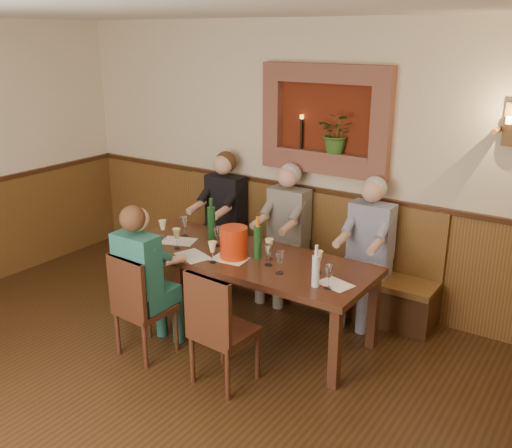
{
  "coord_description": "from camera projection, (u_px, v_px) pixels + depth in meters",
  "views": [
    {
      "loc": [
        2.77,
        -2.06,
        2.66
      ],
      "look_at": [
        0.1,
        1.9,
        1.05
      ],
      "focal_mm": 40.0,
      "sensor_mm": 36.0,
      "label": 1
    }
  ],
  "objects": [
    {
      "name": "wall_niche",
      "position": [
        328.0,
        125.0,
        5.54
      ],
      "size": [
        1.36,
        0.3,
        1.06
      ],
      "color": "#561B0C",
      "rests_on": "ground"
    },
    {
      "name": "wine_glass_8",
      "position": [
        329.0,
        277.0,
        4.45
      ],
      "size": [
        0.08,
        0.08,
        0.19
      ],
      "primitive_type": null,
      "color": "white",
      "rests_on": "dining_table"
    },
    {
      "name": "wainscoting",
      "position": [
        82.0,
        364.0,
        3.75
      ],
      "size": [
        6.02,
        6.02,
        1.15
      ],
      "color": "#583919",
      "rests_on": "ground"
    },
    {
      "name": "wine_glass_4",
      "position": [
        235.0,
        250.0,
        5.0
      ],
      "size": [
        0.08,
        0.08,
        0.19
      ],
      "primitive_type": null,
      "color": "#FFEE98",
      "rests_on": "dining_table"
    },
    {
      "name": "ground_plane",
      "position": [
        90.0,
        438.0,
        3.93
      ],
      "size": [
        6.0,
        6.0,
        0.0
      ],
      "primitive_type": "plane",
      "color": "black",
      "rests_on": "ground"
    },
    {
      "name": "tasting_sheet_a",
      "position": [
        178.0,
        241.0,
        5.48
      ],
      "size": [
        0.38,
        0.32,
        0.0
      ],
      "primitive_type": "cube",
      "rotation": [
        0.0,
        0.0,
        0.34
      ],
      "color": "white",
      "rests_on": "dining_table"
    },
    {
      "name": "wine_glass_0",
      "position": [
        163.0,
        230.0,
        5.52
      ],
      "size": [
        0.08,
        0.08,
        0.19
      ],
      "primitive_type": null,
      "color": "#FFEE98",
      "rests_on": "dining_table"
    },
    {
      "name": "wine_glass_7",
      "position": [
        318.0,
        262.0,
        4.74
      ],
      "size": [
        0.08,
        0.08,
        0.19
      ],
      "primitive_type": null,
      "color": "#FFEE98",
      "rests_on": "dining_table"
    },
    {
      "name": "wine_glass_10",
      "position": [
        268.0,
        255.0,
        4.89
      ],
      "size": [
        0.08,
        0.08,
        0.19
      ],
      "primitive_type": null,
      "color": "white",
      "rests_on": "dining_table"
    },
    {
      "name": "dining_table",
      "position": [
        244.0,
        263.0,
        5.17
      ],
      "size": [
        2.4,
        0.9,
        0.75
      ],
      "color": "#3B1D11",
      "rests_on": "ground"
    },
    {
      "name": "bench",
      "position": [
        295.0,
        265.0,
        6.02
      ],
      "size": [
        3.0,
        0.45,
        1.11
      ],
      "color": "#381E0F",
      "rests_on": "ground"
    },
    {
      "name": "wine_glass_9",
      "position": [
        213.0,
        252.0,
        4.95
      ],
      "size": [
        0.08,
        0.08,
        0.19
      ],
      "primitive_type": null,
      "color": "#FFEE98",
      "rests_on": "dining_table"
    },
    {
      "name": "chair_near_left",
      "position": [
        145.0,
        325.0,
        4.9
      ],
      "size": [
        0.44,
        0.44,
        0.93
      ],
      "rotation": [
        0.0,
        0.0,
        -0.07
      ],
      "color": "#3B1D11",
      "rests_on": "ground"
    },
    {
      "name": "wall_sconce",
      "position": [
        511.0,
        126.0,
        4.61
      ],
      "size": [
        0.25,
        0.2,
        0.35
      ],
      "color": "#583919",
      "rests_on": "ground"
    },
    {
      "name": "wine_glass_3",
      "position": [
        218.0,
        237.0,
        5.33
      ],
      "size": [
        0.08,
        0.08,
        0.19
      ],
      "primitive_type": null,
      "color": "white",
      "rests_on": "dining_table"
    },
    {
      "name": "spittoon_bucket",
      "position": [
        234.0,
        243.0,
        5.04
      ],
      "size": [
        0.31,
        0.31,
        0.28
      ],
      "primitive_type": "cylinder",
      "rotation": [
        0.0,
        0.0,
        -0.26
      ],
      "color": "red",
      "rests_on": "dining_table"
    },
    {
      "name": "wine_glass_6",
      "position": [
        280.0,
        263.0,
        4.73
      ],
      "size": [
        0.08,
        0.08,
        0.19
      ],
      "primitive_type": null,
      "color": "white",
      "rests_on": "dining_table"
    },
    {
      "name": "person_bench_left",
      "position": [
        221.0,
        228.0,
        6.33
      ],
      "size": [
        0.43,
        0.52,
        1.44
      ],
      "color": "black",
      "rests_on": "ground"
    },
    {
      "name": "person_chair_front",
      "position": [
        147.0,
        293.0,
        4.84
      ],
      "size": [
        0.39,
        0.48,
        1.36
      ],
      "color": "navy",
      "rests_on": "ground"
    },
    {
      "name": "tasting_sheet_c",
      "position": [
        335.0,
        284.0,
        4.55
      ],
      "size": [
        0.31,
        0.26,
        0.0
      ],
      "primitive_type": "cube",
      "rotation": [
        0.0,
        0.0,
        -0.28
      ],
      "color": "white",
      "rests_on": "dining_table"
    },
    {
      "name": "tasting_sheet_b",
      "position": [
        230.0,
        259.0,
        5.06
      ],
      "size": [
        0.34,
        0.26,
        0.0
      ],
      "primitive_type": "cube",
      "rotation": [
        0.0,
        0.0,
        0.11
      ],
      "color": "white",
      "rests_on": "dining_table"
    },
    {
      "name": "tasting_sheet_d",
      "position": [
        193.0,
        256.0,
        5.12
      ],
      "size": [
        0.38,
        0.32,
        0.0
      ],
      "primitive_type": "cube",
      "rotation": [
        0.0,
        0.0,
        -0.34
      ],
      "color": "white",
      "rests_on": "dining_table"
    },
    {
      "name": "room_shell",
      "position": [
        60.0,
        171.0,
        3.33
      ],
      "size": [
        6.04,
        6.04,
        2.82
      ],
      "color": "beige",
      "rests_on": "ground"
    },
    {
      "name": "person_bench_mid",
      "position": [
        284.0,
        243.0,
        5.9
      ],
      "size": [
        0.41,
        0.51,
        1.41
      ],
      "color": "#4F4948",
      "rests_on": "ground"
    },
    {
      "name": "wine_bottle_green_b",
      "position": [
        211.0,
        222.0,
        5.49
      ],
      "size": [
        0.1,
        0.1,
        0.41
      ],
      "rotation": [
        0.0,
        0.0,
        0.27
      ],
      "color": "#19471E",
      "rests_on": "dining_table"
    },
    {
      "name": "person_bench_right",
      "position": [
        366.0,
        263.0,
        5.42
      ],
      "size": [
        0.41,
        0.5,
        1.4
      ],
      "color": "navy",
      "rests_on": "ground"
    },
    {
      "name": "water_bottle",
      "position": [
        316.0,
        270.0,
        4.47
      ],
      "size": [
        0.06,
        0.06,
        0.35
      ],
      "rotation": [
        0.0,
        0.0,
        -0.02
      ],
      "color": "silver",
      "rests_on": "dining_table"
    },
    {
      "name": "chair_near_right",
      "position": [
        223.0,
        350.0,
        4.49
      ],
      "size": [
        0.46,
        0.46,
        0.97
      ],
      "rotation": [
        0.0,
        0.0,
        -0.07
      ],
      "color": "#3B1D11",
      "rests_on": "ground"
    },
    {
      "name": "wine_glass_1",
      "position": [
        184.0,
        226.0,
        5.61
      ],
      "size": [
        0.08,
        0.08,
        0.19
      ],
      "primitive_type": null,
      "color": "white",
      "rests_on": "dining_table"
    },
    {
      "name": "wine_glass_2",
      "position": [
        177.0,
        238.0,
        5.28
      ],
      "size": [
        0.08,
        0.08,
        0.19
      ],
      "primitive_type": null,
      "color": "#FFEE98",
      "rests_on": "dining_table"
    },
    {
      "name": "wine_bottle_green_a",
      "position": [
        257.0,
        241.0,
        5.03
      ],
      "size": [
        0.09,
        0.09,
        0.39
      ],
      "rotation": [
        0.0,
        0.0,
        -0.34
      ],
      "color": "#19471E",
      "rests_on": "dining_table"
    },
    {
      "name": "wine_glass_5",
      "position": [
        269.0,
        249.0,
        5.02
      ],
      "size": [
        0.08,
        0.08,
        0.19
      ],
      "primitive_type": null,
      "color": "#FFEE98",
      "rests_on": "dining_table"
    }
  ]
}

